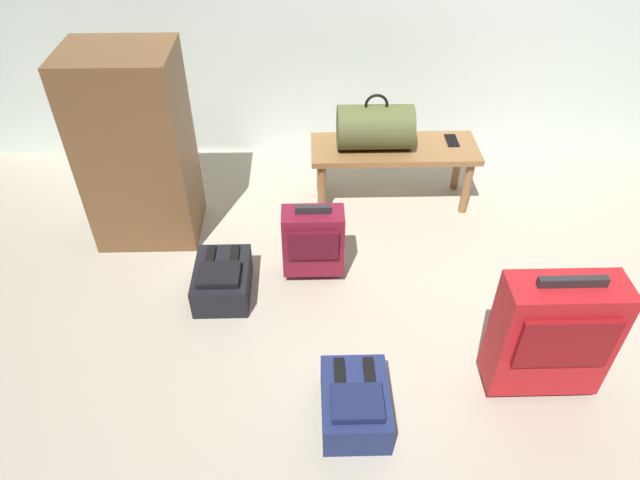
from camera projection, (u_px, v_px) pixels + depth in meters
name	position (u px, v px, depth m)	size (l,w,h in m)	color
ground_plane	(455.00, 302.00, 2.97)	(6.60, 6.60, 0.00)	#B2A893
bench	(394.00, 155.00, 3.44)	(1.00, 0.36, 0.40)	olive
duffel_bag_olive	(375.00, 127.00, 3.32)	(0.44, 0.26, 0.34)	#51562D
cell_phone	(452.00, 140.00, 3.45)	(0.07, 0.14, 0.01)	black
suitcase_upright_red	(552.00, 335.00, 2.35)	(0.48, 0.22, 0.66)	red
suitcase_small_burgundy	(313.00, 241.00, 2.97)	(0.32, 0.19, 0.46)	maroon
backpack_navy	(355.00, 403.00, 2.39)	(0.28, 0.38, 0.21)	navy
backpack_dark	(222.00, 280.00, 2.96)	(0.28, 0.38, 0.21)	black
side_cabinet	(136.00, 149.00, 3.08)	(0.56, 0.44, 1.10)	brown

